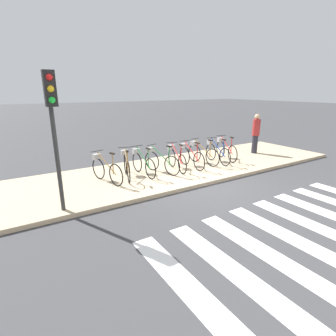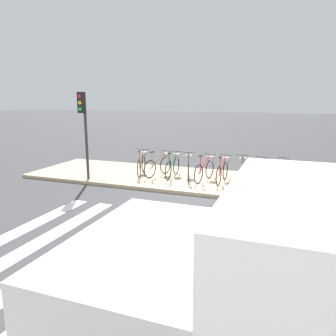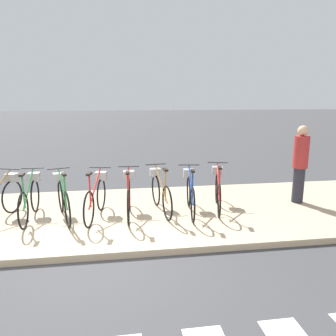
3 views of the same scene
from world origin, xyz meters
TOP-DOWN VIEW (x-y plane):
  - ground_plane at (0.00, 0.00)m, footprint 120.00×120.00m
  - sidewalk at (0.00, 1.86)m, footprint 14.41×3.72m
  - parked_bicycle_0 at (-2.67, 1.80)m, footprint 0.58×1.65m
  - parked_bicycle_1 at (-1.92, 1.84)m, footprint 0.64×1.62m
  - parked_bicycle_2 at (-1.33, 1.83)m, footprint 0.46×1.69m
  - parked_bicycle_3 at (-0.67, 1.73)m, footprint 0.62×1.63m
  - parked_bicycle_4 at (0.00, 1.71)m, footprint 0.50×1.67m
  - parked_bicycle_5 at (0.66, 1.71)m, footprint 0.46×1.69m
  - parked_bicycle_6 at (1.34, 1.86)m, footprint 0.46×1.68m
  - parked_bicycle_7 at (1.97, 1.68)m, footprint 0.46×1.68m
  - parked_bicycle_8 at (2.64, 1.85)m, footprint 0.56×1.65m
  - pedestrian at (4.63, 1.98)m, footprint 0.34×0.34m
  - traffic_light at (-4.27, 0.24)m, footprint 0.24×0.40m

SIDE VIEW (x-z plane):
  - ground_plane at x=0.00m, z-range 0.00..0.00m
  - sidewalk at x=0.00m, z-range 0.00..0.12m
  - parked_bicycle_0 at x=-2.67m, z-range 0.05..1.09m
  - parked_bicycle_1 at x=-1.92m, z-range 0.05..1.09m
  - parked_bicycle_2 at x=-1.33m, z-range 0.05..1.09m
  - parked_bicycle_3 at x=-0.67m, z-range 0.05..1.09m
  - parked_bicycle_4 at x=0.00m, z-range 0.05..1.09m
  - parked_bicycle_5 at x=0.66m, z-range 0.05..1.09m
  - parked_bicycle_6 at x=1.34m, z-range 0.05..1.09m
  - parked_bicycle_7 at x=1.97m, z-range 0.05..1.09m
  - parked_bicycle_8 at x=2.64m, z-range 0.05..1.09m
  - pedestrian at x=4.63m, z-range 0.18..1.98m
  - traffic_light at x=-4.27m, z-range 0.84..4.12m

